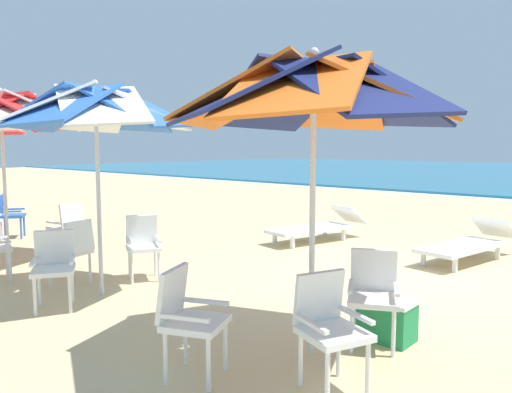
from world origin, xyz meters
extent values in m
plane|color=#D3B784|center=(0.00, 0.00, 0.00)|extent=(80.00, 80.00, 0.00)
cylinder|color=silver|center=(0.47, -2.62, 1.04)|extent=(0.05, 0.05, 2.08)
cube|color=orange|center=(1.02, -2.39, 2.26)|extent=(1.35, 1.31, 0.58)
cube|color=navy|center=(0.70, -2.07, 2.26)|extent=(1.29, 1.39, 0.58)
cube|color=orange|center=(0.24, -2.07, 2.26)|extent=(1.31, 1.35, 0.58)
cube|color=navy|center=(-0.08, -2.39, 2.26)|extent=(1.39, 1.29, 0.58)
cube|color=orange|center=(-0.08, -2.85, 2.26)|extent=(1.35, 1.31, 0.58)
cube|color=navy|center=(0.24, -3.17, 2.26)|extent=(1.29, 1.39, 0.58)
cube|color=orange|center=(0.70, -3.17, 2.26)|extent=(1.31, 1.35, 0.58)
cube|color=navy|center=(1.02, -2.85, 2.26)|extent=(1.39, 1.29, 0.58)
sphere|color=silver|center=(0.47, -2.62, 2.58)|extent=(0.08, 0.08, 0.08)
cube|color=white|center=(0.98, -3.06, 0.44)|extent=(0.57, 0.57, 0.05)
cube|color=white|center=(0.79, -2.98, 0.67)|extent=(0.24, 0.42, 0.40)
cube|color=white|center=(1.05, -2.87, 0.55)|extent=(0.38, 0.18, 0.03)
cube|color=white|center=(0.91, -3.24, 0.55)|extent=(0.38, 0.18, 0.03)
cylinder|color=white|center=(1.21, -2.96, 0.21)|extent=(0.04, 0.04, 0.41)
cylinder|color=white|center=(1.08, -3.28, 0.21)|extent=(0.04, 0.04, 0.41)
cylinder|color=white|center=(0.88, -2.83, 0.21)|extent=(0.04, 0.04, 0.41)
cylinder|color=white|center=(0.75, -3.15, 0.21)|extent=(0.04, 0.04, 0.41)
cube|color=white|center=(0.80, -2.14, 0.44)|extent=(0.60, 0.60, 0.05)
cube|color=white|center=(0.71, -1.96, 0.67)|extent=(0.41, 0.28, 0.40)
cube|color=white|center=(0.98, -2.04, 0.55)|extent=(0.22, 0.37, 0.03)
cube|color=white|center=(0.63, -2.23, 0.55)|extent=(0.22, 0.37, 0.03)
cylinder|color=white|center=(1.04, -2.21, 0.21)|extent=(0.04, 0.04, 0.41)
cylinder|color=white|center=(0.73, -2.38, 0.21)|extent=(0.04, 0.04, 0.41)
cylinder|color=white|center=(0.87, -1.90, 0.21)|extent=(0.04, 0.04, 0.41)
cylinder|color=white|center=(0.56, -2.07, 0.21)|extent=(0.04, 0.04, 0.41)
cube|color=white|center=(0.06, -3.58, 0.44)|extent=(0.58, 0.58, 0.05)
cube|color=white|center=(-0.12, -3.67, 0.67)|extent=(0.26, 0.42, 0.40)
cube|color=white|center=(-0.03, -3.40, 0.55)|extent=(0.38, 0.20, 0.03)
cube|color=white|center=(0.14, -3.77, 0.55)|extent=(0.38, 0.20, 0.03)
cylinder|color=white|center=(0.14, -3.35, 0.21)|extent=(0.04, 0.04, 0.41)
cylinder|color=white|center=(0.29, -3.67, 0.21)|extent=(0.04, 0.04, 0.41)
cylinder|color=white|center=(-0.18, -3.50, 0.21)|extent=(0.04, 0.04, 0.41)
cylinder|color=white|center=(-0.03, -3.82, 0.21)|extent=(0.04, 0.04, 0.41)
cylinder|color=silver|center=(-2.43, -2.93, 1.05)|extent=(0.05, 0.05, 2.10)
cube|color=blue|center=(-1.93, -2.72, 2.25)|extent=(1.25, 1.21, 0.53)
cube|color=white|center=(-2.22, -2.42, 2.25)|extent=(1.19, 1.29, 0.53)
cube|color=blue|center=(-2.64, -2.42, 2.25)|extent=(1.21, 1.25, 0.53)
cube|color=white|center=(-2.94, -2.72, 2.25)|extent=(1.29, 1.19, 0.53)
cube|color=blue|center=(-2.94, -3.14, 2.25)|extent=(1.25, 1.21, 0.53)
cube|color=white|center=(-2.64, -3.43, 2.25)|extent=(1.19, 1.29, 0.53)
cube|color=blue|center=(-2.22, -3.43, 2.25)|extent=(1.21, 1.25, 0.53)
cube|color=white|center=(-1.93, -3.14, 2.25)|extent=(1.29, 1.19, 0.53)
sphere|color=silver|center=(-2.43, -2.93, 2.55)|extent=(0.08, 0.08, 0.08)
cube|color=white|center=(-2.34, -3.56, 0.44)|extent=(0.60, 0.60, 0.05)
cube|color=white|center=(-2.51, -3.46, 0.67)|extent=(0.30, 0.41, 0.40)
cube|color=white|center=(-2.24, -3.39, 0.55)|extent=(0.36, 0.24, 0.03)
cube|color=white|center=(-2.44, -3.73, 0.55)|extent=(0.36, 0.24, 0.03)
cylinder|color=white|center=(-2.10, -3.50, 0.21)|extent=(0.04, 0.04, 0.41)
cylinder|color=white|center=(-2.28, -3.80, 0.21)|extent=(0.04, 0.04, 0.41)
cylinder|color=white|center=(-2.40, -3.32, 0.21)|extent=(0.04, 0.04, 0.41)
cylinder|color=white|center=(-2.58, -3.62, 0.21)|extent=(0.04, 0.04, 0.41)
cube|color=white|center=(-2.61, -2.18, 0.44)|extent=(0.60, 0.60, 0.05)
cube|color=white|center=(-2.79, -2.08, 0.67)|extent=(0.29, 0.41, 0.40)
cube|color=white|center=(-2.51, -2.00, 0.55)|extent=(0.37, 0.23, 0.03)
cube|color=white|center=(-2.71, -2.35, 0.55)|extent=(0.37, 0.23, 0.03)
cylinder|color=white|center=(-2.37, -2.11, 0.21)|extent=(0.04, 0.04, 0.41)
cylinder|color=white|center=(-2.54, -2.42, 0.21)|extent=(0.04, 0.04, 0.41)
cylinder|color=white|center=(-2.68, -1.94, 0.21)|extent=(0.04, 0.04, 0.41)
cylinder|color=white|center=(-2.85, -2.24, 0.21)|extent=(0.04, 0.04, 0.41)
cube|color=white|center=(-3.11, -2.98, 0.44)|extent=(0.53, 0.53, 0.05)
cube|color=white|center=(-2.91, -2.93, 0.67)|extent=(0.19, 0.43, 0.40)
cube|color=white|center=(-3.06, -3.17, 0.55)|extent=(0.39, 0.13, 0.03)
cube|color=white|center=(-3.15, -2.78, 0.55)|extent=(0.39, 0.13, 0.03)
cylinder|color=white|center=(-3.24, -3.19, 0.21)|extent=(0.04, 0.04, 0.41)
cylinder|color=white|center=(-3.32, -2.85, 0.21)|extent=(0.04, 0.04, 0.41)
cylinder|color=white|center=(-2.89, -3.11, 0.21)|extent=(0.04, 0.04, 0.41)
cylinder|color=white|center=(-2.97, -2.77, 0.21)|extent=(0.04, 0.04, 0.41)
cylinder|color=silver|center=(-4.97, -3.02, 1.09)|extent=(0.05, 0.05, 2.17)
cube|color=red|center=(-4.39, -2.78, 2.34)|extent=(1.47, 1.35, 0.57)
cube|color=white|center=(-4.73, -2.45, 2.34)|extent=(1.37, 1.42, 0.57)
cube|color=red|center=(-5.21, -2.45, 2.34)|extent=(1.35, 1.47, 0.57)
cube|color=white|center=(-5.54, -2.78, 2.34)|extent=(1.42, 1.37, 0.57)
sphere|color=silver|center=(-4.97, -3.02, 2.64)|extent=(0.08, 0.08, 0.08)
cube|color=white|center=(-4.98, -2.08, 0.44)|extent=(0.49, 0.49, 0.05)
cube|color=white|center=(-4.78, -2.05, 0.67)|extent=(0.15, 0.43, 0.40)
cube|color=white|center=(-4.96, -2.28, 0.55)|extent=(0.40, 0.09, 0.03)
cube|color=white|center=(-5.01, -1.88, 0.55)|extent=(0.40, 0.09, 0.03)
cylinder|color=white|center=(-5.13, -2.27, 0.21)|extent=(0.04, 0.04, 0.41)
cylinder|color=white|center=(-5.18, -1.93, 0.21)|extent=(0.04, 0.04, 0.41)
cylinder|color=white|center=(-4.78, -2.23, 0.21)|extent=(0.04, 0.04, 0.41)
cylinder|color=white|center=(-4.83, -1.88, 0.21)|extent=(0.04, 0.04, 0.41)
cylinder|color=white|center=(-4.19, -3.34, 0.21)|extent=(0.04, 0.04, 0.41)
cylinder|color=white|center=(-3.85, -3.43, 0.21)|extent=(0.04, 0.04, 0.41)
cube|color=blue|center=(-7.09, -2.09, 0.44)|extent=(0.61, 0.61, 0.05)
cube|color=blue|center=(-7.20, -2.26, 0.67)|extent=(0.40, 0.30, 0.40)
cube|color=blue|center=(-7.26, -1.98, 0.55)|extent=(0.24, 0.36, 0.03)
cube|color=blue|center=(-6.92, -2.20, 0.55)|extent=(0.24, 0.36, 0.03)
cylinder|color=blue|center=(-7.15, -1.85, 0.21)|extent=(0.04, 0.04, 0.41)
cylinder|color=blue|center=(-6.85, -2.03, 0.21)|extent=(0.04, 0.04, 0.41)
cylinder|color=blue|center=(-7.34, -2.15, 0.21)|extent=(0.04, 0.04, 0.41)
cylinder|color=blue|center=(-7.04, -2.33, 0.21)|extent=(0.04, 0.04, 0.41)
cylinder|color=white|center=(-6.65, -2.49, 0.21)|extent=(0.04, 0.04, 0.41)
cube|color=white|center=(0.26, 1.70, 0.25)|extent=(0.93, 1.79, 0.06)
cube|color=white|center=(0.44, 2.74, 0.44)|extent=(0.68, 0.58, 0.36)
cube|color=white|center=(0.40, 1.02, 0.11)|extent=(0.06, 0.06, 0.22)
cube|color=white|center=(-0.10, 1.11, 0.11)|extent=(0.06, 0.06, 0.22)
cube|color=white|center=(0.62, 2.28, 0.11)|extent=(0.06, 0.06, 0.22)
cube|color=white|center=(0.12, 2.37, 0.11)|extent=(0.06, 0.06, 0.22)
cube|color=white|center=(-2.46, 1.46, 0.25)|extent=(1.00, 1.80, 0.06)
cube|color=white|center=(-2.23, 2.49, 0.44)|extent=(0.70, 0.60, 0.36)
cube|color=white|center=(-2.35, 0.79, 0.11)|extent=(0.06, 0.06, 0.22)
cube|color=white|center=(-2.85, 0.90, 0.11)|extent=(0.06, 0.06, 0.22)
cube|color=white|center=(-2.07, 2.03, 0.11)|extent=(0.06, 0.06, 0.22)
cube|color=white|center=(-2.57, 2.14, 0.11)|extent=(0.06, 0.06, 0.22)
cube|color=#238C4C|center=(0.82, -1.90, 0.18)|extent=(0.48, 0.32, 0.36)
cube|color=white|center=(0.82, -1.90, 0.38)|extent=(0.50, 0.34, 0.04)
camera|label=1|loc=(2.86, -6.03, 1.81)|focal=34.42mm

